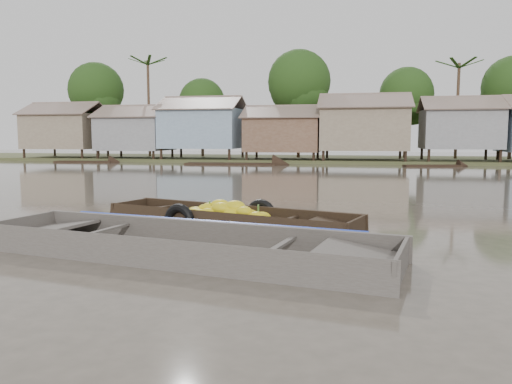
# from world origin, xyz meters

# --- Properties ---
(ground) EXTENTS (120.00, 120.00, 0.00)m
(ground) POSITION_xyz_m (0.00, 0.00, 0.00)
(ground) COLOR #4C453A
(ground) RESTS_ON ground
(riverbank) EXTENTS (120.00, 12.47, 10.22)m
(riverbank) POSITION_xyz_m (3.03, 31.86, 3.07)
(riverbank) COLOR #384723
(riverbank) RESTS_ON ground
(banana_boat) EXTENTS (6.19, 3.17, 0.86)m
(banana_boat) POSITION_xyz_m (-0.89, 0.52, 0.18)
(banana_boat) COLOR black
(banana_boat) RESTS_ON ground
(viewer_boat) EXTENTS (7.68, 3.29, 0.60)m
(viewer_boat) POSITION_xyz_m (-0.88, -2.31, 0.06)
(viewer_boat) COLOR #47413C
(viewer_boat) RESTS_ON ground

